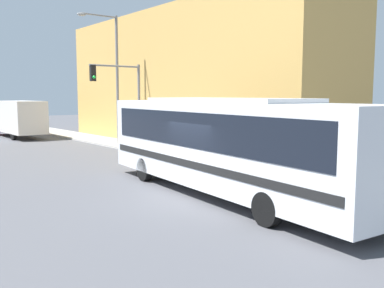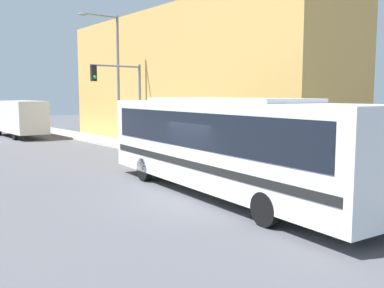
{
  "view_description": "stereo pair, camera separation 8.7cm",
  "coord_description": "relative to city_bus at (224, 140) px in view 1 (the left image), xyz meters",
  "views": [
    {
      "loc": [
        -8.44,
        -10.82,
        3.39
      ],
      "look_at": [
        2.21,
        2.65,
        1.43
      ],
      "focal_mm": 40.0,
      "sensor_mm": 36.0,
      "label": 1
    },
    {
      "loc": [
        -8.37,
        -10.88,
        3.39
      ],
      "look_at": [
        2.21,
        2.65,
        1.43
      ],
      "focal_mm": 40.0,
      "sensor_mm": 36.0,
      "label": 2
    }
  ],
  "objects": [
    {
      "name": "street_lamp",
      "position": [
        3.81,
        14.9,
        3.16
      ],
      "size": [
        2.77,
        0.28,
        8.37
      ],
      "color": "slate",
      "rests_on": "sidewalk"
    },
    {
      "name": "pedestrian_near_corner",
      "position": [
        5.14,
        3.67,
        -0.89
      ],
      "size": [
        0.34,
        0.34,
        1.69
      ],
      "color": "#47382D",
      "rests_on": "sidewalk"
    },
    {
      "name": "traffic_light_pole",
      "position": [
        2.89,
        12.04,
        1.75
      ],
      "size": [
        3.28,
        0.35,
        5.09
      ],
      "color": "slate",
      "rests_on": "sidewalk"
    },
    {
      "name": "delivery_truck",
      "position": [
        0.69,
        25.09,
        -0.28
      ],
      "size": [
        2.25,
        7.93,
        2.94
      ],
      "color": "silver",
      "rests_on": "ground_plane"
    },
    {
      "name": "ground_plane",
      "position": [
        -1.21,
        0.35,
        -1.89
      ],
      "size": [
        120.0,
        120.0,
        0.0
      ],
      "primitive_type": "plane",
      "color": "#515156"
    },
    {
      "name": "fire_hydrant",
      "position": [
        3.89,
        3.27,
        -1.37
      ],
      "size": [
        0.23,
        0.3,
        0.77
      ],
      "color": "#999999",
      "rests_on": "sidewalk"
    },
    {
      "name": "sidewalk",
      "position": [
        4.56,
        20.35,
        -1.82
      ],
      "size": [
        2.54,
        70.0,
        0.14
      ],
      "color": "#B7B2A8",
      "rests_on": "ground_plane"
    },
    {
      "name": "city_bus",
      "position": [
        0.0,
        0.0,
        0.0
      ],
      "size": [
        3.66,
        12.26,
        3.3
      ],
      "rotation": [
        0.0,
        0.0,
        -0.1
      ],
      "color": "silver",
      "rests_on": "ground_plane"
    },
    {
      "name": "parking_meter",
      "position": [
        3.89,
        8.12,
        -0.85
      ],
      "size": [
        0.14,
        0.14,
        1.34
      ],
      "color": "slate",
      "rests_on": "sidewalk"
    },
    {
      "name": "building_facade",
      "position": [
        8.82,
        13.3,
        2.61
      ],
      "size": [
        6.0,
        23.89,
        8.99
      ],
      "color": "tan",
      "rests_on": "ground_plane"
    }
  ]
}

